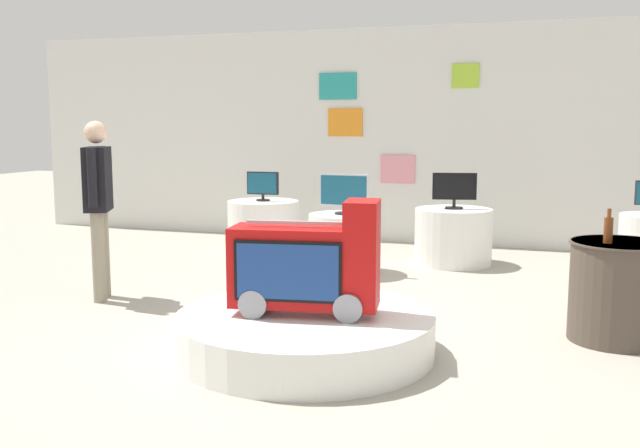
{
  "coord_description": "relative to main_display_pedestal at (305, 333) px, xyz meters",
  "views": [
    {
      "loc": [
        1.71,
        -5.15,
        1.6
      ],
      "look_at": [
        -0.02,
        0.15,
        0.82
      ],
      "focal_mm": 40.27,
      "sensor_mm": 36.0,
      "label": 1
    }
  ],
  "objects": [
    {
      "name": "ground_plane",
      "position": [
        -0.1,
        0.57,
        -0.14
      ],
      "size": [
        30.0,
        30.0,
        0.0
      ],
      "primitive_type": "plane",
      "color": "#A8A091"
    },
    {
      "name": "tv_on_left_rear",
      "position": [
        -0.51,
        2.71,
        0.73
      ],
      "size": [
        0.56,
        0.19,
        0.43
      ],
      "color": "black",
      "rests_on": "display_pedestal_left_rear"
    },
    {
      "name": "side_table_round",
      "position": [
        2.1,
        1.0,
        0.24
      ],
      "size": [
        0.72,
        0.72,
        0.74
      ],
      "color": "#4C4238",
      "rests_on": "ground"
    },
    {
      "name": "bottle_on_side_table",
      "position": [
        2.0,
        0.92,
        0.7
      ],
      "size": [
        0.06,
        0.06,
        0.25
      ],
      "color": "brown",
      "rests_on": "side_table_round"
    },
    {
      "name": "display_pedestal_left_rear",
      "position": [
        -0.51,
        2.71,
        0.18
      ],
      "size": [
        0.75,
        0.75,
        0.64
      ],
      "primitive_type": "cylinder",
      "color": "white",
      "rests_on": "ground"
    },
    {
      "name": "main_display_pedestal",
      "position": [
        0.0,
        0.0,
        0.0
      ],
      "size": [
        1.81,
        1.81,
        0.29
      ],
      "primitive_type": "cylinder",
      "color": "white",
      "rests_on": "ground"
    },
    {
      "name": "novelty_firetruck_tv",
      "position": [
        0.02,
        -0.0,
        0.47
      ],
      "size": [
        1.06,
        0.54,
        0.8
      ],
      "color": "gray",
      "rests_on": "main_display_pedestal"
    },
    {
      "name": "tv_on_far_right",
      "position": [
        0.54,
        3.57,
        0.72
      ],
      "size": [
        0.49,
        0.2,
        0.41
      ],
      "color": "black",
      "rests_on": "display_pedestal_far_right"
    },
    {
      "name": "tv_on_center_rear",
      "position": [
        -1.84,
        3.67,
        0.69
      ],
      "size": [
        0.41,
        0.17,
        0.36
      ],
      "color": "black",
      "rests_on": "display_pedestal_center_rear"
    },
    {
      "name": "back_wall_display",
      "position": [
        -0.08,
        4.94,
        1.29
      ],
      "size": [
        11.7,
        0.13,
        2.86
      ],
      "color": "silver",
      "rests_on": "ground"
    },
    {
      "name": "display_pedestal_far_right",
      "position": [
        0.54,
        3.58,
        0.18
      ],
      "size": [
        0.88,
        0.88,
        0.64
      ],
      "primitive_type": "cylinder",
      "color": "white",
      "rests_on": "ground"
    },
    {
      "name": "display_pedestal_center_rear",
      "position": [
        -1.84,
        3.67,
        0.18
      ],
      "size": [
        0.89,
        0.89,
        0.64
      ],
      "primitive_type": "cylinder",
      "color": "white",
      "rests_on": "ground"
    },
    {
      "name": "shopper_browsing_near_truck",
      "position": [
        -2.29,
        0.9,
        0.8
      ],
      "size": [
        0.34,
        0.52,
        1.62
      ],
      "color": "gray",
      "rests_on": "ground"
    }
  ]
}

